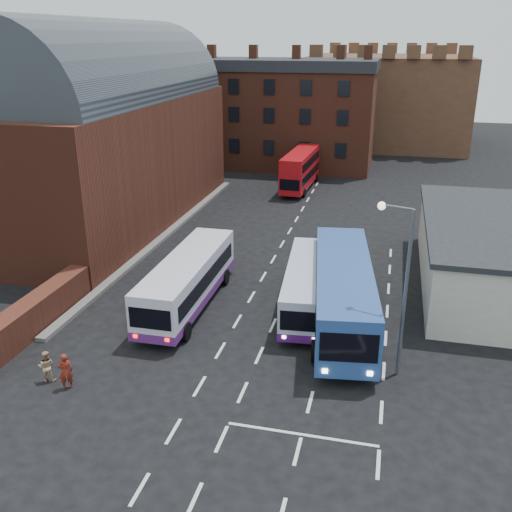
% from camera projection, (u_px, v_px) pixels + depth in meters
% --- Properties ---
extents(ground, '(180.00, 180.00, 0.00)m').
position_uv_depth(ground, '(205.00, 377.00, 26.26)').
color(ground, black).
extents(railway_station, '(12.00, 28.00, 16.00)m').
position_uv_depth(railway_station, '(101.00, 129.00, 45.92)').
color(railway_station, '#602B1E').
rests_on(railway_station, ground).
extents(forecourt_wall, '(1.20, 10.00, 1.80)m').
position_uv_depth(forecourt_wall, '(32.00, 316.00, 29.98)').
color(forecourt_wall, '#602B1E').
rests_on(forecourt_wall, ground).
extents(cream_building, '(10.40, 16.40, 4.25)m').
position_uv_depth(cream_building, '(509.00, 255.00, 34.89)').
color(cream_building, beige).
rests_on(cream_building, ground).
extents(brick_terrace, '(22.00, 10.00, 11.00)m').
position_uv_depth(brick_terrace, '(278.00, 119.00, 67.27)').
color(brick_terrace, brown).
rests_on(brick_terrace, ground).
extents(castle_keep, '(22.00, 22.00, 12.00)m').
position_uv_depth(castle_keep, '(387.00, 99.00, 82.59)').
color(castle_keep, brown).
rests_on(castle_keep, ground).
extents(bus_white_outbound, '(2.78, 10.83, 2.95)m').
position_uv_depth(bus_white_outbound, '(188.00, 278.00, 32.54)').
color(bus_white_outbound, silver).
rests_on(bus_white_outbound, ground).
extents(bus_white_inbound, '(3.05, 9.76, 2.62)m').
position_uv_depth(bus_white_inbound, '(306.00, 284.00, 32.28)').
color(bus_white_inbound, silver).
rests_on(bus_white_inbound, ground).
extents(bus_blue, '(4.51, 12.87, 3.44)m').
position_uv_depth(bus_blue, '(343.00, 290.00, 30.33)').
color(bus_blue, '#294C96').
rests_on(bus_blue, ground).
extents(bus_red_double, '(2.75, 9.61, 3.81)m').
position_uv_depth(bus_red_double, '(300.00, 169.00, 57.61)').
color(bus_red_double, red).
rests_on(bus_red_double, ground).
extents(street_lamp, '(1.58, 0.68, 8.08)m').
position_uv_depth(street_lamp, '(401.00, 276.00, 24.85)').
color(street_lamp, slate).
rests_on(street_lamp, ground).
extents(pedestrian_red, '(0.75, 0.70, 1.73)m').
position_uv_depth(pedestrian_red, '(65.00, 371.00, 25.12)').
color(pedestrian_red, maroon).
rests_on(pedestrian_red, ground).
extents(pedestrian_beige, '(0.87, 0.76, 1.51)m').
position_uv_depth(pedestrian_beige, '(46.00, 366.00, 25.70)').
color(pedestrian_beige, tan).
rests_on(pedestrian_beige, ground).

